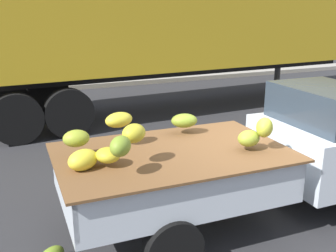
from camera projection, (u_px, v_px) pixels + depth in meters
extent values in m
plane|color=#28282B|center=(265.00, 208.00, 5.63)|extent=(220.00, 220.00, 0.00)
cube|color=gray|center=(99.00, 84.00, 14.38)|extent=(80.00, 0.80, 0.16)
cube|color=silver|center=(333.00, 147.00, 5.76)|extent=(1.97, 1.68, 0.78)
cube|color=#28333D|center=(327.00, 105.00, 5.50)|extent=(1.09, 1.46, 0.52)
cube|color=silver|center=(172.00, 189.00, 4.91)|extent=(2.69, 1.69, 0.08)
cube|color=silver|center=(150.00, 149.00, 5.54)|extent=(2.66, 0.10, 0.44)
cube|color=silver|center=(202.00, 198.00, 4.12)|extent=(2.66, 0.10, 0.44)
cube|color=silver|center=(262.00, 155.00, 5.30)|extent=(0.08, 1.64, 0.44)
cube|color=silver|center=(63.00, 187.00, 4.36)|extent=(0.08, 1.64, 0.44)
cube|color=#B21914|center=(150.00, 151.00, 5.57)|extent=(2.55, 0.06, 0.07)
cube|color=brown|center=(172.00, 152.00, 4.76)|extent=(2.81, 1.81, 0.03)
ellipsoid|color=yellow|center=(83.00, 160.00, 4.21)|extent=(0.44, 0.41, 0.22)
ellipsoid|color=#92A12C|center=(76.00, 138.00, 4.49)|extent=(0.31, 0.25, 0.20)
ellipsoid|color=olive|center=(184.00, 121.00, 5.36)|extent=(0.41, 0.34, 0.19)
ellipsoid|color=gold|center=(134.00, 133.00, 4.24)|extent=(0.37, 0.35, 0.21)
ellipsoid|color=gold|center=(108.00, 155.00, 4.27)|extent=(0.37, 0.37, 0.17)
ellipsoid|color=gold|center=(265.00, 127.00, 4.74)|extent=(0.33, 0.35, 0.24)
ellipsoid|color=gold|center=(119.00, 120.00, 4.82)|extent=(0.42, 0.34, 0.18)
ellipsoid|color=#8FA22F|center=(249.00, 138.00, 4.76)|extent=(0.34, 0.30, 0.20)
ellipsoid|color=olive|center=(120.00, 146.00, 3.95)|extent=(0.33, 0.35, 0.21)
cylinder|color=black|center=(296.00, 158.00, 6.61)|extent=(0.64, 0.21, 0.64)
cylinder|color=black|center=(130.00, 187.00, 5.57)|extent=(0.64, 0.21, 0.64)
cylinder|color=black|center=(174.00, 247.00, 4.17)|extent=(0.64, 0.21, 0.64)
cube|color=gold|center=(187.00, 13.00, 10.58)|extent=(12.12, 3.19, 2.70)
cube|color=black|center=(187.00, 69.00, 11.01)|extent=(11.04, 1.04, 0.30)
cylinder|color=black|center=(49.00, 93.00, 10.66)|extent=(1.10, 0.36, 1.08)
cylinder|color=black|center=(69.00, 113.00, 8.61)|extent=(1.10, 0.36, 1.08)
cylinder|color=black|center=(6.00, 97.00, 10.20)|extent=(1.10, 0.36, 1.08)
cylinder|color=black|center=(17.00, 119.00, 8.15)|extent=(1.10, 0.36, 1.08)
cylinder|color=#38383A|center=(277.00, 77.00, 12.56)|extent=(0.18, 0.18, 1.25)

